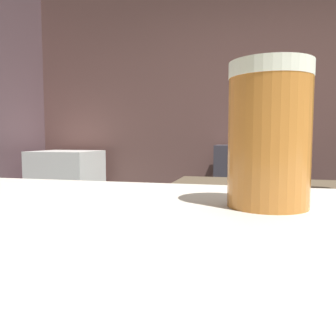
# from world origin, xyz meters

# --- Properties ---
(wall_back) EXTENTS (5.20, 0.10, 2.70)m
(wall_back) POSITION_xyz_m (0.00, 2.20, 1.35)
(wall_back) COLOR brown
(wall_back) RESTS_ON ground
(back_shelf) EXTENTS (0.78, 0.36, 1.09)m
(back_shelf) POSITION_xyz_m (-0.22, 1.92, 0.54)
(back_shelf) COLOR #3C3942
(back_shelf) RESTS_ON ground
(mini_fridge) EXTENTS (0.59, 0.58, 1.03)m
(mini_fridge) POSITION_xyz_m (-2.06, 1.75, 0.51)
(mini_fridge) COLOR white
(mini_fridge) RESTS_ON ground
(mixing_bowl) EXTENTS (0.21, 0.21, 0.06)m
(mixing_bowl) POSITION_xyz_m (-0.11, 0.50, 0.94)
(mixing_bowl) COLOR #C45135
(mixing_bowl) RESTS_ON prep_counter
(pint_glass_far) EXTENTS (0.08, 0.08, 0.14)m
(pint_glass_far) POSITION_xyz_m (-0.25, -0.92, 1.15)
(pint_glass_far) COLOR #C57932
(pint_glass_far) RESTS_ON bar_counter
(bottle_olive_oil) EXTENTS (0.05, 0.05, 0.24)m
(bottle_olive_oil) POSITION_xyz_m (-0.05, 1.98, 1.18)
(bottle_olive_oil) COLOR #CAD378
(bottle_olive_oil) RESTS_ON back_shelf
(bottle_soy) EXTENTS (0.07, 0.07, 0.24)m
(bottle_soy) POSITION_xyz_m (-0.33, 1.88, 1.18)
(bottle_soy) COLOR #3C5E9E
(bottle_soy) RESTS_ON back_shelf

